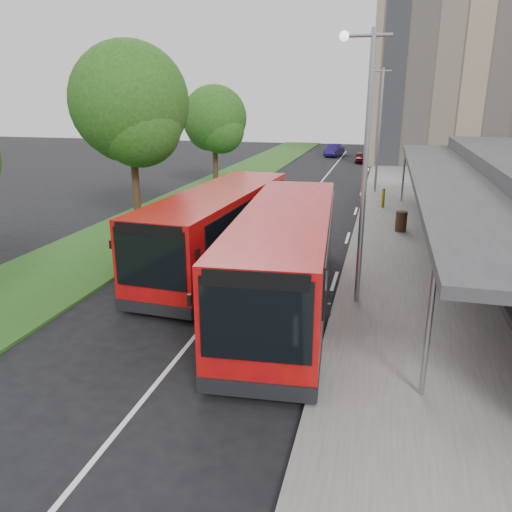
{
  "coord_description": "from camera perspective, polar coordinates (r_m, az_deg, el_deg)",
  "views": [
    {
      "loc": [
        4.76,
        -13.07,
        6.34
      ],
      "look_at": [
        0.98,
        1.62,
        1.5
      ],
      "focal_mm": 35.0,
      "sensor_mm": 36.0,
      "label": 1
    }
  ],
  "objects": [
    {
      "name": "car_far",
      "position": [
        57.96,
        8.92,
        11.87
      ],
      "size": [
        2.0,
        4.23,
        1.34
      ],
      "primitive_type": "imported",
      "rotation": [
        0.0,
        0.0,
        -0.15
      ],
      "color": "navy",
      "rests_on": "ground"
    },
    {
      "name": "office_block",
      "position": [
        55.9,
        25.38,
        18.83
      ],
      "size": [
        22.0,
        12.0,
        18.0
      ],
      "primitive_type": "cube",
      "color": "#9F8870",
      "rests_on": "ground"
    },
    {
      "name": "tree_far",
      "position": [
        36.14,
        -4.76,
        14.97
      ],
      "size": [
        4.51,
        4.51,
        7.22
      ],
      "color": "#312113",
      "rests_on": "ground"
    },
    {
      "name": "bus_main",
      "position": [
        15.37,
        3.36,
        -0.33
      ],
      "size": [
        3.69,
        11.16,
        3.11
      ],
      "rotation": [
        0.0,
        0.0,
        0.08
      ],
      "color": "#AD1009",
      "rests_on": "ground"
    },
    {
      "name": "kerb_dashes",
      "position": [
        32.72,
        11.67,
        6.17
      ],
      "size": [
        0.12,
        56.0,
        0.01
      ],
      "color": "silver",
      "rests_on": "ground"
    },
    {
      "name": "bus_second",
      "position": [
        19.15,
        -4.29,
        3.11
      ],
      "size": [
        3.28,
        10.7,
        2.99
      ],
      "rotation": [
        0.0,
        0.0,
        -0.06
      ],
      "color": "#AD1009",
      "rests_on": "ground"
    },
    {
      "name": "lamp_post_near",
      "position": [
        15.17,
        12.14,
        11.17
      ],
      "size": [
        1.44,
        0.28,
        8.0
      ],
      "color": "gray",
      "rests_on": "pavement"
    },
    {
      "name": "litter_bin",
      "position": [
        25.04,
        16.25,
        3.81
      ],
      "size": [
        0.68,
        0.68,
        0.97
      ],
      "primitive_type": "cylinder",
      "rotation": [
        0.0,
        0.0,
        0.3
      ],
      "color": "#392517",
      "rests_on": "pavement"
    },
    {
      "name": "ground",
      "position": [
        15.29,
        -5.11,
        -6.88
      ],
      "size": [
        120.0,
        120.0,
        0.0
      ],
      "primitive_type": "plane",
      "color": "black",
      "rests_on": "ground"
    },
    {
      "name": "grass_verge",
      "position": [
        35.66,
        -5.1,
        7.47
      ],
      "size": [
        5.0,
        80.0,
        0.1
      ],
      "primitive_type": "cube",
      "color": "#1D4D19",
      "rests_on": "ground"
    },
    {
      "name": "pavement",
      "position": [
        33.68,
        16.38,
        6.26
      ],
      "size": [
        5.0,
        80.0,
        0.15
      ],
      "primitive_type": "cube",
      "color": "slate",
      "rests_on": "ground"
    },
    {
      "name": "bollard",
      "position": [
        30.31,
        14.34,
        6.43
      ],
      "size": [
        0.19,
        0.19,
        1.11
      ],
      "primitive_type": "cylinder",
      "rotation": [
        0.0,
        0.0,
        0.07
      ],
      "color": "yellow",
      "rests_on": "pavement"
    },
    {
      "name": "tree_mid",
      "position": [
        25.07,
        -14.13,
        15.85
      ],
      "size": [
        5.54,
        5.54,
        8.91
      ],
      "color": "#312113",
      "rests_on": "ground"
    },
    {
      "name": "lamp_post_far",
      "position": [
        35.12,
        13.82,
        14.56
      ],
      "size": [
        1.44,
        0.28,
        8.0
      ],
      "color": "gray",
      "rests_on": "pavement"
    },
    {
      "name": "lane_centre_line",
      "position": [
        29.17,
        4.71,
        5.09
      ],
      "size": [
        0.12,
        70.0,
        0.01
      ],
      "primitive_type": "cube",
      "color": "silver",
      "rests_on": "ground"
    },
    {
      "name": "car_near",
      "position": [
        52.71,
        11.95,
        10.99
      ],
      "size": [
        1.4,
        3.17,
        1.06
      ],
      "primitive_type": "imported",
      "rotation": [
        0.0,
        0.0,
        0.05
      ],
      "color": "#560C1A",
      "rests_on": "ground"
    }
  ]
}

